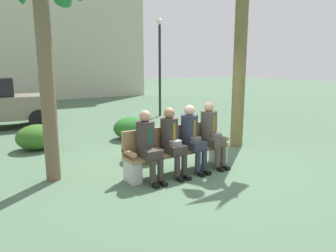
{
  "coord_description": "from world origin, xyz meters",
  "views": [
    {
      "loc": [
        -3.8,
        -4.97,
        2.05
      ],
      "look_at": [
        -0.37,
        0.13,
        0.85
      ],
      "focal_mm": 32.8,
      "sensor_mm": 36.0,
      "label": 1
    }
  ],
  "objects": [
    {
      "name": "seated_man_centerright",
      "position": [
        -0.12,
        -0.35,
        0.73
      ],
      "size": [
        0.34,
        0.72,
        1.3
      ],
      "color": "#2D3342",
      "rests_on": "ground"
    },
    {
      "name": "shrub_far_lawn",
      "position": [
        -2.36,
        3.04,
        0.31
      ],
      "size": [
        1.0,
        0.92,
        0.63
      ],
      "primitive_type": "ellipsoid",
      "color": "#32601F",
      "rests_on": "ground"
    },
    {
      "name": "seated_man_rightmost",
      "position": [
        0.39,
        -0.34,
        0.74
      ],
      "size": [
        0.34,
        0.72,
        1.34
      ],
      "color": "#4C473D",
      "rests_on": "ground"
    },
    {
      "name": "seated_man_leftmost",
      "position": [
        -1.12,
        -0.34,
        0.72
      ],
      "size": [
        0.34,
        0.72,
        1.28
      ],
      "color": "#38332D",
      "rests_on": "ground"
    },
    {
      "name": "shrub_near_bench",
      "position": [
        -0.59,
        0.77,
        0.27
      ],
      "size": [
        0.87,
        0.8,
        0.55
      ],
      "primitive_type": "ellipsoid",
      "color": "#347525",
      "rests_on": "ground"
    },
    {
      "name": "seated_man_centerleft",
      "position": [
        -0.6,
        -0.35,
        0.72
      ],
      "size": [
        0.34,
        0.72,
        1.29
      ],
      "color": "#38332D",
      "rests_on": "ground"
    },
    {
      "name": "building_backdrop",
      "position": [
        0.49,
        18.31,
        5.08
      ],
      "size": [
        14.18,
        7.85,
        10.11
      ],
      "color": "#B2B49A",
      "rests_on": "ground"
    },
    {
      "name": "shrub_mid_lawn",
      "position": [
        0.12,
        2.77,
        0.31
      ],
      "size": [
        1.0,
        0.92,
        0.62
      ],
      "primitive_type": "ellipsoid",
      "color": "#246222",
      "rests_on": "ground"
    },
    {
      "name": "ground_plane",
      "position": [
        0.0,
        0.0,
        0.0
      ],
      "size": [
        80.0,
        80.0,
        0.0
      ],
      "primitive_type": "plane",
      "color": "#48664C"
    },
    {
      "name": "palm_tree_tall",
      "position": [
        2.06,
        0.52,
        3.47
      ],
      "size": [
        1.31,
        1.32,
        5.09
      ],
      "color": "brown",
      "rests_on": "ground"
    },
    {
      "name": "park_bench",
      "position": [
        -0.37,
        -0.21,
        0.43
      ],
      "size": [
        2.27,
        0.44,
        0.9
      ],
      "color": "#99754C",
      "rests_on": "ground"
    },
    {
      "name": "street_lamp",
      "position": [
        3.05,
        5.82,
        2.38
      ],
      "size": [
        0.24,
        0.24,
        3.92
      ],
      "color": "black",
      "rests_on": "ground"
    }
  ]
}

